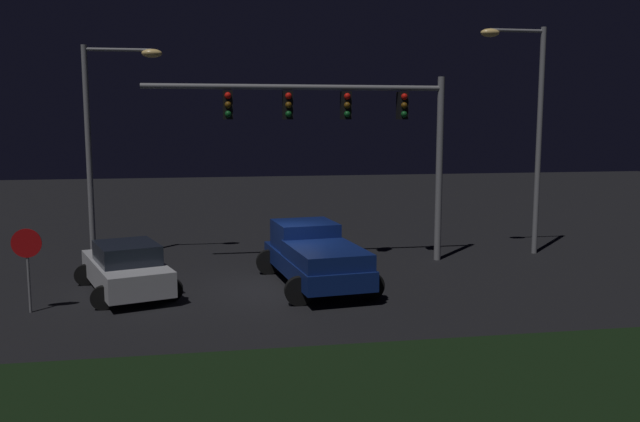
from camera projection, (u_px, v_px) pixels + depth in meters
name	position (u px, v px, depth m)	size (l,w,h in m)	color
ground_plane	(280.00, 288.00, 20.00)	(80.00, 80.00, 0.00)	black
grass_median	(339.00, 416.00, 11.21)	(23.89, 6.85, 0.10)	black
pickup_truck	(314.00, 252.00, 20.29)	(3.31, 5.60, 1.80)	navy
car_sedan	(126.00, 268.00, 19.31)	(3.31, 4.74, 1.51)	#B7B7BC
traffic_signal_gantry	(347.00, 119.00, 22.78)	(10.32, 0.56, 6.50)	slate
street_lamp_left	(105.00, 126.00, 23.02)	(2.69, 0.44, 7.54)	slate
street_lamp_right	(528.00, 114.00, 24.46)	(2.52, 0.44, 8.35)	slate
stop_sign	(27.00, 254.00, 17.23)	(0.76, 0.08, 2.23)	slate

